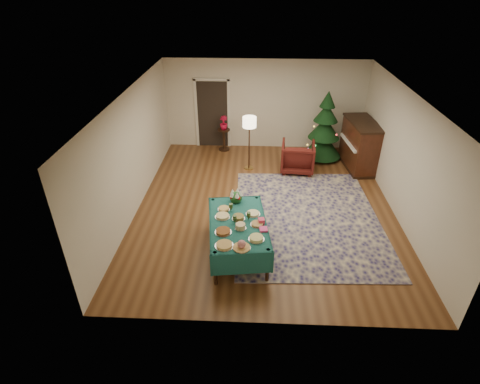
{
  "coord_description": "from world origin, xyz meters",
  "views": [
    {
      "loc": [
        -0.24,
        -7.59,
        4.87
      ],
      "look_at": [
        -0.55,
        -0.98,
        0.93
      ],
      "focal_mm": 28.0,
      "sensor_mm": 36.0,
      "label": 1
    }
  ],
  "objects_px": {
    "gift_box": "(261,221)",
    "side_table": "(224,140)",
    "potted_plant": "(224,126)",
    "piano": "(360,146)",
    "floor_lamp": "(249,125)",
    "christmas_tree": "(324,129)",
    "buffet_table": "(238,228)",
    "armchair": "(298,156)"
  },
  "relations": [
    {
      "from": "buffet_table",
      "to": "armchair",
      "type": "distance_m",
      "value": 3.92
    },
    {
      "from": "floor_lamp",
      "to": "potted_plant",
      "type": "bearing_deg",
      "value": 122.7
    },
    {
      "from": "potted_plant",
      "to": "piano",
      "type": "distance_m",
      "value": 4.02
    },
    {
      "from": "gift_box",
      "to": "buffet_table",
      "type": "bearing_deg",
      "value": 178.61
    },
    {
      "from": "floor_lamp",
      "to": "side_table",
      "type": "relative_size",
      "value": 2.25
    },
    {
      "from": "armchair",
      "to": "piano",
      "type": "height_order",
      "value": "piano"
    },
    {
      "from": "buffet_table",
      "to": "gift_box",
      "type": "bearing_deg",
      "value": -1.39
    },
    {
      "from": "floor_lamp",
      "to": "potted_plant",
      "type": "distance_m",
      "value": 1.58
    },
    {
      "from": "buffet_table",
      "to": "floor_lamp",
      "type": "distance_m",
      "value": 3.75
    },
    {
      "from": "floor_lamp",
      "to": "armchair",
      "type": "bearing_deg",
      "value": -2.24
    },
    {
      "from": "side_table",
      "to": "potted_plant",
      "type": "xyz_separation_m",
      "value": [
        -0.0,
        0.0,
        0.46
      ]
    },
    {
      "from": "armchair",
      "to": "christmas_tree",
      "type": "bearing_deg",
      "value": -128.5
    },
    {
      "from": "gift_box",
      "to": "christmas_tree",
      "type": "bearing_deg",
      "value": 67.78
    },
    {
      "from": "christmas_tree",
      "to": "piano",
      "type": "relative_size",
      "value": 1.25
    },
    {
      "from": "christmas_tree",
      "to": "piano",
      "type": "bearing_deg",
      "value": -30.24
    },
    {
      "from": "gift_box",
      "to": "potted_plant",
      "type": "distance_m",
      "value": 5.08
    },
    {
      "from": "floor_lamp",
      "to": "potted_plant",
      "type": "relative_size",
      "value": 3.65
    },
    {
      "from": "gift_box",
      "to": "christmas_tree",
      "type": "xyz_separation_m",
      "value": [
        1.83,
        4.48,
        0.13
      ]
    },
    {
      "from": "christmas_tree",
      "to": "buffet_table",
      "type": "bearing_deg",
      "value": -116.97
    },
    {
      "from": "buffet_table",
      "to": "armchair",
      "type": "relative_size",
      "value": 2.2
    },
    {
      "from": "side_table",
      "to": "christmas_tree",
      "type": "relative_size",
      "value": 0.33
    },
    {
      "from": "side_table",
      "to": "armchair",
      "type": "bearing_deg",
      "value": -31.32
    },
    {
      "from": "gift_box",
      "to": "christmas_tree",
      "type": "distance_m",
      "value": 4.84
    },
    {
      "from": "armchair",
      "to": "christmas_tree",
      "type": "xyz_separation_m",
      "value": [
        0.81,
        0.84,
        0.45
      ]
    },
    {
      "from": "buffet_table",
      "to": "floor_lamp",
      "type": "height_order",
      "value": "floor_lamp"
    },
    {
      "from": "gift_box",
      "to": "piano",
      "type": "relative_size",
      "value": 0.07
    },
    {
      "from": "floor_lamp",
      "to": "christmas_tree",
      "type": "xyz_separation_m",
      "value": [
        2.15,
        0.79,
        -0.38
      ]
    },
    {
      "from": "christmas_tree",
      "to": "piano",
      "type": "distance_m",
      "value": 1.1
    },
    {
      "from": "potted_plant",
      "to": "piano",
      "type": "xyz_separation_m",
      "value": [
        3.89,
        -1.01,
        -0.13
      ]
    },
    {
      "from": "buffet_table",
      "to": "side_table",
      "type": "xyz_separation_m",
      "value": [
        -0.69,
        4.94,
        -0.26
      ]
    },
    {
      "from": "gift_box",
      "to": "potted_plant",
      "type": "xyz_separation_m",
      "value": [
        -1.13,
        4.95,
        0.01
      ]
    },
    {
      "from": "armchair",
      "to": "christmas_tree",
      "type": "distance_m",
      "value": 1.25
    },
    {
      "from": "gift_box",
      "to": "side_table",
      "type": "bearing_deg",
      "value": 102.86
    },
    {
      "from": "armchair",
      "to": "floor_lamp",
      "type": "xyz_separation_m",
      "value": [
        -1.35,
        0.05,
        0.84
      ]
    },
    {
      "from": "floor_lamp",
      "to": "piano",
      "type": "distance_m",
      "value": 3.16
    },
    {
      "from": "side_table",
      "to": "piano",
      "type": "distance_m",
      "value": 4.03
    },
    {
      "from": "side_table",
      "to": "potted_plant",
      "type": "relative_size",
      "value": 1.62
    },
    {
      "from": "buffet_table",
      "to": "side_table",
      "type": "distance_m",
      "value": 4.99
    },
    {
      "from": "buffet_table",
      "to": "piano",
      "type": "bearing_deg",
      "value": 50.82
    },
    {
      "from": "floor_lamp",
      "to": "buffet_table",
      "type": "bearing_deg",
      "value": -91.91
    },
    {
      "from": "armchair",
      "to": "buffet_table",
      "type": "bearing_deg",
      "value": 73.17
    },
    {
      "from": "buffet_table",
      "to": "piano",
      "type": "height_order",
      "value": "piano"
    }
  ]
}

